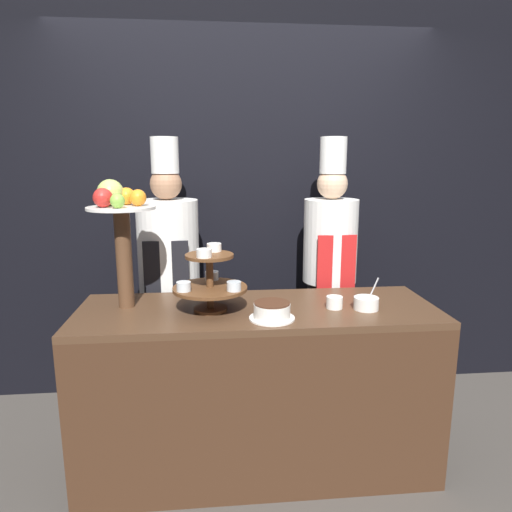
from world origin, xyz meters
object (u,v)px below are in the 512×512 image
fruit_pedestal (119,219)px  chef_center_left (330,265)px  tiered_stand (210,280)px  serving_bowl_near (366,303)px  cup_white (334,302)px  cake_round (272,311)px  chef_left (169,271)px

fruit_pedestal → chef_center_left: chef_center_left is taller
tiered_stand → fruit_pedestal: size_ratio=0.57×
tiered_stand → serving_bowl_near: size_ratio=2.26×
fruit_pedestal → cup_white: fruit_pedestal is taller
cake_round → serving_bowl_near: (0.50, 0.10, -0.01)m
cake_round → serving_bowl_near: bearing=11.2°
tiered_stand → fruit_pedestal: 0.55m
tiered_stand → chef_left: 0.65m
chef_center_left → chef_left: bearing=-180.0°
chef_left → chef_center_left: bearing=0.0°
cup_white → chef_center_left: 0.63m
cup_white → chef_center_left: size_ratio=0.05×
fruit_pedestal → chef_center_left: 1.35m
chef_left → cake_round: bearing=-53.5°
cake_round → chef_left: bearing=126.5°
cake_round → chef_center_left: 0.88m
tiered_stand → serving_bowl_near: tiered_stand is taller
fruit_pedestal → chef_left: size_ratio=0.37×
cake_round → chef_left: (-0.55, 0.74, 0.03)m
fruit_pedestal → chef_left: bearing=67.7°
fruit_pedestal → serving_bowl_near: bearing=-8.1°
cake_round → chef_left: 0.92m
cup_white → chef_center_left: bearing=78.0°
cake_round → cup_white: size_ratio=2.63×
tiered_stand → chef_center_left: (0.76, 0.59, -0.07)m
tiered_stand → chef_center_left: size_ratio=0.21×
cake_round → cup_white: bearing=21.0°
tiered_stand → chef_center_left: 0.97m
tiered_stand → cup_white: tiered_stand is taller
tiered_stand → cup_white: (0.63, -0.02, -0.13)m
serving_bowl_near → chef_center_left: (-0.03, 0.64, 0.05)m
cup_white → chef_left: size_ratio=0.05×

